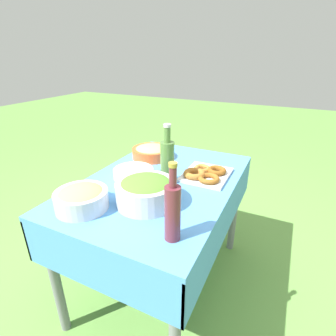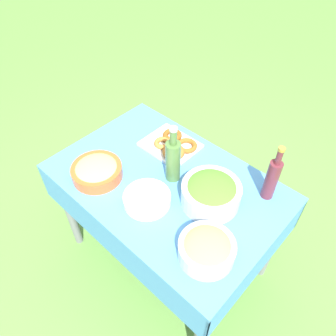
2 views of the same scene
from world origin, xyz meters
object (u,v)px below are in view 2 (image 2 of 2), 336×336
(donut_platter, at_px, (173,145))
(salad_bowl, at_px, (211,192))
(plate_stack, at_px, (147,199))
(pasta_bowl, at_px, (97,171))
(bread_bowl, at_px, (207,249))
(olive_oil_bottle, at_px, (173,159))
(wine_bottle, at_px, (272,178))

(donut_platter, bearing_deg, salad_bowl, 157.48)
(plate_stack, bearing_deg, donut_platter, -64.95)
(salad_bowl, height_order, pasta_bowl, salad_bowl)
(donut_platter, bearing_deg, bread_bowl, 144.16)
(olive_oil_bottle, relative_size, bread_bowl, 1.37)
(plate_stack, relative_size, olive_oil_bottle, 0.70)
(pasta_bowl, distance_m, bread_bowl, 0.69)
(olive_oil_bottle, distance_m, wine_bottle, 0.47)
(salad_bowl, relative_size, olive_oil_bottle, 0.86)
(donut_platter, xyz_separation_m, plate_stack, (-0.17, 0.37, 0.00))
(plate_stack, xyz_separation_m, olive_oil_bottle, (0.02, -0.20, 0.10))
(olive_oil_bottle, height_order, wine_bottle, olive_oil_bottle)
(donut_platter, relative_size, bread_bowl, 1.22)
(olive_oil_bottle, bearing_deg, salad_bowl, -178.78)
(donut_platter, distance_m, wine_bottle, 0.58)
(wine_bottle, bearing_deg, pasta_bowl, 34.52)
(salad_bowl, height_order, olive_oil_bottle, olive_oil_bottle)
(wine_bottle, height_order, bread_bowl, wine_bottle)
(donut_platter, xyz_separation_m, wine_bottle, (-0.57, -0.06, 0.10))
(olive_oil_bottle, bearing_deg, plate_stack, 95.82)
(olive_oil_bottle, xyz_separation_m, wine_bottle, (-0.42, -0.23, -0.00))
(plate_stack, xyz_separation_m, wine_bottle, (-0.40, -0.43, 0.10))
(donut_platter, xyz_separation_m, bread_bowl, (-0.56, 0.40, 0.03))
(salad_bowl, relative_size, bread_bowl, 1.18)
(pasta_bowl, height_order, donut_platter, pasta_bowl)
(salad_bowl, bearing_deg, bread_bowl, 124.64)
(plate_stack, bearing_deg, bread_bowl, 175.52)
(salad_bowl, xyz_separation_m, bread_bowl, (-0.17, 0.24, -0.01))
(pasta_bowl, distance_m, donut_platter, 0.45)
(salad_bowl, xyz_separation_m, pasta_bowl, (0.53, 0.26, -0.03))
(wine_bottle, bearing_deg, salad_bowl, 50.84)
(salad_bowl, bearing_deg, olive_oil_bottle, 1.22)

